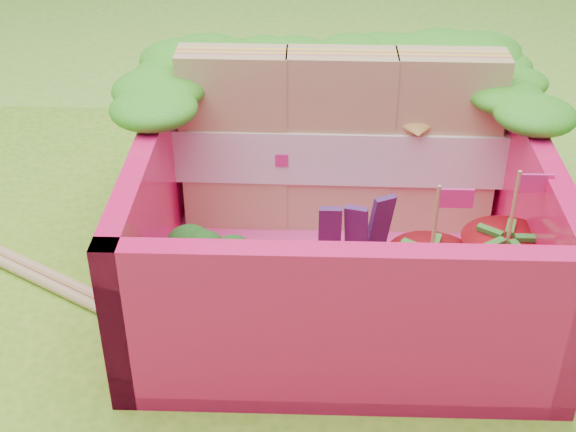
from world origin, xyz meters
The scene contains 12 objects.
ground centered at (0.00, 0.00, 0.00)m, with size 14.00×14.00×0.00m, color #7BC337.
placemat centered at (0.00, 0.00, 0.01)m, with size 2.60×2.60×0.03m, color #6CAE27.
bento_floor centered at (0.34, -0.06, 0.06)m, with size 1.30×1.30×0.05m, color #FF41A9.
bento_box centered at (0.34, -0.06, 0.31)m, with size 1.30×1.30×0.55m.
lettuce_ruffle centered at (0.34, 0.44, 0.64)m, with size 1.43×0.83×0.11m.
sandwich_stack centered at (0.35, 0.23, 0.41)m, with size 1.20×0.18×0.67m.
broccoli centered at (-0.09, -0.31, 0.26)m, with size 0.35×0.35×0.25m.
carrot_sticks centered at (0.08, -0.39, 0.21)m, with size 0.11×0.14×0.26m.
purple_wedges centered at (0.39, -0.23, 0.27)m, with size 0.22×0.10×0.38m.
strawberry_left centered at (0.60, -0.38, 0.22)m, with size 0.27×0.27×0.51m.
strawberry_right centered at (0.84, -0.30, 0.23)m, with size 0.28×0.28×0.52m.
snap_peas centered at (0.61, -0.28, 0.11)m, with size 0.91×0.54×0.05m.
Camera 1 is at (0.25, -2.31, 1.73)m, focal length 50.00 mm.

